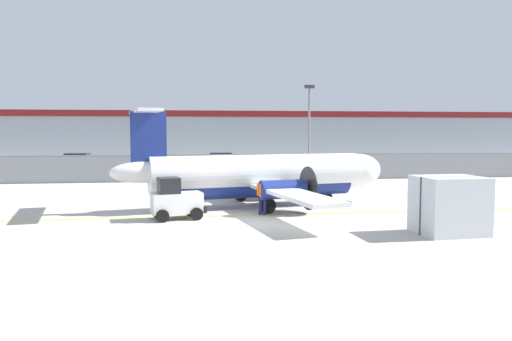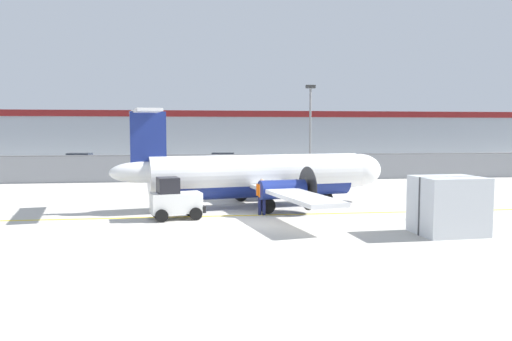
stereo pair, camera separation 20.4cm
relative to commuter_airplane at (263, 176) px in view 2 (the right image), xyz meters
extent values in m
plane|color=#BCB7AD|center=(-1.39, -4.67, -1.60)|extent=(140.00, 140.00, 0.00)
cube|color=yellow|center=(-1.39, -2.67, -1.60)|extent=(84.00, 0.20, 0.01)
cube|color=gray|center=(-1.39, 13.33, -0.60)|extent=(98.00, 0.04, 2.00)
cylinder|color=slate|center=(-1.39, 13.33, 0.45)|extent=(98.00, 0.10, 0.10)
cube|color=#38383A|center=(-1.39, 24.83, -1.54)|extent=(98.00, 17.00, 0.12)
cube|color=#A8B2BC|center=(-1.39, 43.33, 1.65)|extent=(91.00, 8.00, 6.50)
cube|color=maroon|center=(-1.39, 39.33, 4.50)|extent=(91.00, 0.20, 0.80)
cylinder|color=white|center=(-0.26, -0.05, 0.15)|extent=(11.31, 3.99, 1.90)
ellipsoid|color=white|center=(5.50, 1.07, 0.15)|extent=(2.87, 2.26, 1.80)
ellipsoid|color=white|center=(-6.01, -1.17, 0.35)|extent=(3.29, 1.62, 1.05)
cylinder|color=navy|center=(-0.26, -0.05, -0.38)|extent=(10.10, 3.36, 1.48)
cube|color=white|center=(-0.16, -0.03, -0.42)|extent=(4.62, 16.01, 0.18)
cylinder|color=navy|center=(-0.46, 2.56, -0.42)|extent=(2.33, 1.30, 0.90)
cone|color=black|center=(0.67, 2.78, -0.42)|extent=(0.53, 0.52, 0.44)
cylinder|color=#262626|center=(0.82, 2.81, -0.42)|extent=(0.44, 2.07, 2.10)
cylinder|color=navy|center=(0.53, -2.55, -0.42)|extent=(2.33, 1.30, 0.90)
cone|color=black|center=(1.66, -2.33, -0.42)|extent=(0.53, 0.52, 0.44)
cylinder|color=#262626|center=(1.81, -2.30, -0.42)|extent=(0.44, 2.07, 2.10)
cube|color=navy|center=(-5.73, -1.11, 1.70)|extent=(1.70, 0.50, 3.10)
cube|color=white|center=(-5.87, -1.14, 3.25)|extent=(1.99, 4.92, 0.14)
cylinder|color=#59595B|center=(3.60, 0.70, -0.82)|extent=(0.16, 0.16, 0.97)
cylinder|color=black|center=(3.60, 0.70, -1.30)|extent=(0.63, 0.33, 0.60)
cylinder|color=#59595B|center=(-0.97, 2.06, -0.78)|extent=(0.16, 0.16, 0.90)
cylinder|color=black|center=(-0.97, 2.06, -1.22)|extent=(0.79, 0.36, 0.76)
cylinder|color=#59595B|center=(-0.13, -2.28, -0.78)|extent=(0.16, 0.16, 0.90)
cylinder|color=black|center=(-0.13, -2.28, -1.22)|extent=(0.79, 0.36, 0.76)
cube|color=silver|center=(-4.39, -3.18, -0.87)|extent=(2.39, 1.56, 0.90)
cube|color=black|center=(-4.73, -3.26, -0.07)|extent=(1.10, 1.17, 0.70)
cube|color=black|center=(-3.26, -2.92, -1.17)|extent=(0.40, 1.11, 0.30)
cylinder|color=black|center=(-3.79, -2.43, -1.32)|extent=(0.59, 0.30, 0.56)
cylinder|color=black|center=(-3.52, -3.60, -1.32)|extent=(0.59, 0.30, 0.56)
cylinder|color=black|center=(-5.25, -2.76, -1.32)|extent=(0.59, 0.30, 0.56)
cylinder|color=black|center=(-4.98, -3.93, -1.32)|extent=(0.59, 0.30, 0.56)
cylinder|color=#191E4C|center=(-0.35, -2.65, -1.18)|extent=(0.19, 0.19, 0.85)
cylinder|color=#191E4C|center=(-0.54, -2.61, -1.18)|extent=(0.19, 0.19, 0.85)
cylinder|color=orange|center=(-0.44, -2.63, -0.45)|extent=(0.41, 0.41, 0.60)
cylinder|color=orange|center=(-0.23, -2.68, -0.42)|extent=(0.12, 0.12, 0.55)
cylinder|color=orange|center=(-0.66, -2.58, -0.42)|extent=(0.12, 0.12, 0.55)
sphere|color=tan|center=(-0.44, -2.63, -0.01)|extent=(0.22, 0.22, 0.22)
cube|color=silver|center=(5.98, -7.80, -0.50)|extent=(2.52, 2.15, 2.20)
cube|color=#333338|center=(5.98, -7.80, -0.50)|extent=(2.44, 0.23, 2.20)
cube|color=orange|center=(-4.53, -1.66, -1.58)|extent=(0.36, 0.36, 0.04)
cone|color=orange|center=(-4.53, -1.66, -1.26)|extent=(0.28, 0.28, 0.60)
cylinder|color=white|center=(-4.53, -1.66, -1.18)|extent=(0.17, 0.17, 0.08)
cube|color=orange|center=(6.19, -4.68, -1.58)|extent=(0.36, 0.36, 0.04)
cone|color=orange|center=(6.19, -4.68, -1.26)|extent=(0.28, 0.28, 0.60)
cylinder|color=white|center=(6.19, -4.68, -1.18)|extent=(0.17, 0.17, 0.08)
cube|color=navy|center=(-14.57, 25.84, -0.86)|extent=(4.35, 2.11, 0.80)
cube|color=#262D38|center=(-14.72, 25.86, -0.18)|extent=(2.34, 1.77, 0.56)
cylinder|color=black|center=(-13.08, 26.60, -1.18)|extent=(0.62, 0.26, 0.60)
cylinder|color=black|center=(-13.26, 24.81, -1.18)|extent=(0.62, 0.26, 0.60)
cylinder|color=black|center=(-15.87, 26.87, -1.18)|extent=(0.62, 0.26, 0.60)
cylinder|color=black|center=(-16.05, 25.08, -1.18)|extent=(0.62, 0.26, 0.60)
cube|color=silver|center=(-8.74, 30.67, -0.86)|extent=(4.25, 1.84, 0.80)
cube|color=#262D38|center=(-8.59, 30.67, -0.18)|extent=(2.25, 1.63, 0.56)
cylinder|color=black|center=(-10.17, 29.82, -1.18)|extent=(0.61, 0.22, 0.60)
cylinder|color=black|center=(-10.11, 31.62, -1.18)|extent=(0.61, 0.22, 0.60)
cylinder|color=black|center=(-7.37, 29.72, -1.18)|extent=(0.61, 0.22, 0.60)
cylinder|color=black|center=(-7.31, 31.52, -1.18)|extent=(0.61, 0.22, 0.60)
cube|color=red|center=(-0.36, 24.94, -0.86)|extent=(4.38, 2.21, 0.80)
cube|color=#262D38|center=(-0.51, 24.96, -0.18)|extent=(2.38, 1.82, 0.56)
cylinder|color=black|center=(1.14, 25.66, -1.18)|extent=(0.62, 0.27, 0.60)
cylinder|color=black|center=(0.92, 23.88, -1.18)|extent=(0.62, 0.27, 0.60)
cylinder|color=black|center=(-1.63, 26.01, -1.18)|extent=(0.62, 0.27, 0.60)
cylinder|color=black|center=(-1.86, 24.22, -1.18)|extent=(0.62, 0.27, 0.60)
cube|color=navy|center=(4.94, 19.29, -0.86)|extent=(4.36, 2.14, 0.80)
cube|color=#262D38|center=(5.09, 19.31, -0.18)|extent=(2.36, 1.79, 0.56)
cylinder|color=black|center=(3.64, 18.25, -1.18)|extent=(0.62, 0.26, 0.60)
cylinder|color=black|center=(3.45, 20.04, -1.18)|extent=(0.62, 0.26, 0.60)
cylinder|color=black|center=(6.43, 18.55, -1.18)|extent=(0.62, 0.26, 0.60)
cylinder|color=black|center=(6.23, 20.34, -1.18)|extent=(0.62, 0.26, 0.60)
cube|color=red|center=(12.78, 21.66, -0.86)|extent=(4.32, 2.03, 0.80)
cube|color=#262D38|center=(12.93, 21.65, -0.18)|extent=(2.32, 1.73, 0.56)
cylinder|color=black|center=(11.31, 20.87, -1.18)|extent=(0.61, 0.25, 0.60)
cylinder|color=black|center=(11.46, 22.67, -1.18)|extent=(0.61, 0.25, 0.60)
cylinder|color=black|center=(14.10, 20.65, -1.18)|extent=(0.61, 0.25, 0.60)
cylinder|color=black|center=(14.25, 22.44, -1.18)|extent=(0.61, 0.25, 0.60)
cylinder|color=slate|center=(5.05, 10.64, 1.90)|extent=(0.16, 0.16, 7.00)
cube|color=#333333|center=(5.05, 10.64, 5.55)|extent=(0.70, 0.30, 0.24)
camera|label=1|loc=(-3.89, -25.44, 2.35)|focal=35.00mm
camera|label=2|loc=(-3.69, -25.46, 2.35)|focal=35.00mm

